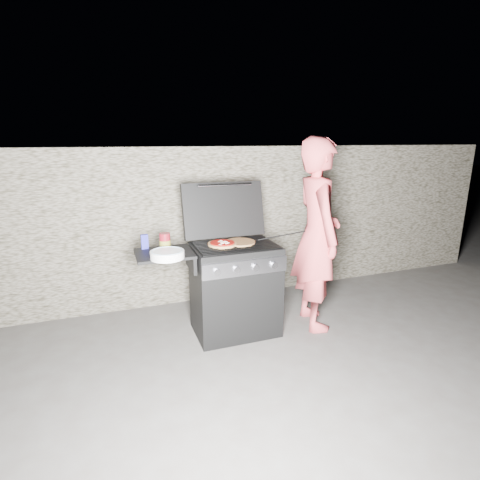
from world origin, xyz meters
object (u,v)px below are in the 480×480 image
object	(u,v)px
gas_grill	(211,292)
sauce_jar	(165,241)
pizza_topped	(222,243)
person	(317,235)

from	to	relation	value
gas_grill	sauce_jar	bearing A→B (deg)	167.41
pizza_topped	sauce_jar	xyz separation A→B (m)	(-0.53, 0.07, 0.05)
gas_grill	person	size ratio (longest dim) A/B	0.70
pizza_topped	person	xyz separation A→B (m)	(0.95, -0.12, 0.03)
gas_grill	pizza_topped	xyz separation A→B (m)	(0.13, 0.02, 0.47)
person	pizza_topped	bearing A→B (deg)	92.88
pizza_topped	gas_grill	bearing A→B (deg)	-170.22
pizza_topped	person	world-z (taller)	person
pizza_topped	person	size ratio (longest dim) A/B	0.14
person	sauce_jar	bearing A→B (deg)	92.94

